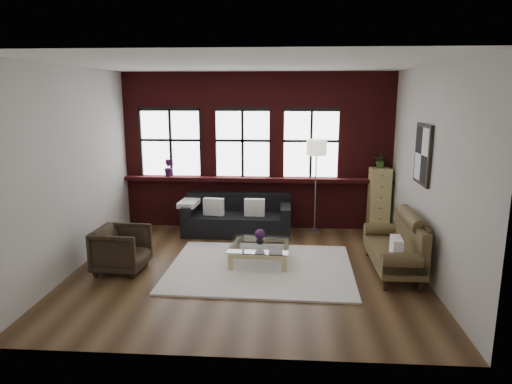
# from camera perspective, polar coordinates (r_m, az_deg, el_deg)

# --- Properties ---
(floor) EXTENTS (5.50, 5.50, 0.00)m
(floor) POSITION_cam_1_polar(r_m,az_deg,el_deg) (7.45, -1.09, -9.65)
(floor) COLOR #3F2A17
(floor) RESTS_ON ground
(ceiling) EXTENTS (5.50, 5.50, 0.00)m
(ceiling) POSITION_cam_1_polar(r_m,az_deg,el_deg) (6.92, -1.20, 15.72)
(ceiling) COLOR white
(ceiling) RESTS_ON ground
(wall_back) EXTENTS (5.50, 0.00, 5.50)m
(wall_back) POSITION_cam_1_polar(r_m,az_deg,el_deg) (9.48, 0.17, 5.12)
(wall_back) COLOR #BBB6AE
(wall_back) RESTS_ON ground
(wall_front) EXTENTS (5.50, 0.00, 5.50)m
(wall_front) POSITION_cam_1_polar(r_m,az_deg,el_deg) (4.58, -3.86, -2.74)
(wall_front) COLOR #BBB6AE
(wall_front) RESTS_ON ground
(wall_left) EXTENTS (0.00, 5.00, 5.00)m
(wall_left) POSITION_cam_1_polar(r_m,az_deg,el_deg) (7.75, -21.87, 2.61)
(wall_left) COLOR #BBB6AE
(wall_left) RESTS_ON ground
(wall_right) EXTENTS (0.00, 5.00, 5.00)m
(wall_right) POSITION_cam_1_polar(r_m,az_deg,el_deg) (7.31, 20.88, 2.15)
(wall_right) COLOR #BBB6AE
(wall_right) RESTS_ON ground
(brick_backwall) EXTENTS (5.50, 0.12, 3.20)m
(brick_backwall) POSITION_cam_1_polar(r_m,az_deg,el_deg) (9.42, 0.15, 5.07)
(brick_backwall) COLOR #481012
(brick_backwall) RESTS_ON floor
(sill_ledge) EXTENTS (5.50, 0.30, 0.08)m
(sill_ledge) POSITION_cam_1_polar(r_m,az_deg,el_deg) (9.42, 0.11, 1.62)
(sill_ledge) COLOR #481012
(sill_ledge) RESTS_ON brick_backwall
(window_left) EXTENTS (1.38, 0.10, 1.50)m
(window_left) POSITION_cam_1_polar(r_m,az_deg,el_deg) (9.70, -10.58, 5.96)
(window_left) COLOR black
(window_left) RESTS_ON brick_backwall
(window_mid) EXTENTS (1.38, 0.10, 1.50)m
(window_mid) POSITION_cam_1_polar(r_m,az_deg,el_deg) (9.44, -1.68, 6.00)
(window_mid) COLOR black
(window_mid) RESTS_ON brick_backwall
(window_right) EXTENTS (1.38, 0.10, 1.50)m
(window_right) POSITION_cam_1_polar(r_m,az_deg,el_deg) (9.41, 6.89, 5.89)
(window_right) COLOR black
(window_right) RESTS_ON brick_backwall
(wall_poster) EXTENTS (0.05, 0.74, 0.94)m
(wall_poster) POSITION_cam_1_polar(r_m,az_deg,el_deg) (7.55, 20.16, 4.42)
(wall_poster) COLOR black
(wall_poster) RESTS_ON wall_right
(shag_rug) EXTENTS (2.99, 2.38, 0.03)m
(shag_rug) POSITION_cam_1_polar(r_m,az_deg,el_deg) (7.47, 0.55, -9.48)
(shag_rug) COLOR silver
(shag_rug) RESTS_ON floor
(dark_sofa) EXTENTS (2.14, 0.86, 0.77)m
(dark_sofa) POSITION_cam_1_polar(r_m,az_deg,el_deg) (9.16, -2.36, -2.89)
(dark_sofa) COLOR black
(dark_sofa) RESTS_ON floor
(pillow_a) EXTENTS (0.42, 0.20, 0.34)m
(pillow_a) POSITION_cam_1_polar(r_m,az_deg,el_deg) (9.08, -5.31, -1.84)
(pillow_a) COLOR white
(pillow_a) RESTS_ON dark_sofa
(pillow_b) EXTENTS (0.40, 0.15, 0.34)m
(pillow_b) POSITION_cam_1_polar(r_m,az_deg,el_deg) (8.98, -0.18, -1.93)
(pillow_b) COLOR white
(pillow_b) RESTS_ON dark_sofa
(vintage_settee) EXTENTS (0.75, 1.68, 0.90)m
(vintage_settee) POSITION_cam_1_polar(r_m,az_deg,el_deg) (7.52, 16.78, -6.35)
(vintage_settee) COLOR brown
(vintage_settee) RESTS_ON floor
(pillow_settee) EXTENTS (0.17, 0.39, 0.34)m
(pillow_settee) POSITION_cam_1_polar(r_m,az_deg,el_deg) (7.00, 17.12, -6.81)
(pillow_settee) COLOR white
(pillow_settee) RESTS_ON vintage_settee
(armchair) EXTENTS (0.82, 0.80, 0.71)m
(armchair) POSITION_cam_1_polar(r_m,az_deg,el_deg) (7.60, -16.45, -6.87)
(armchair) COLOR black
(armchair) RESTS_ON floor
(coffee_table) EXTENTS (1.02, 1.02, 0.33)m
(coffee_table) POSITION_cam_1_polar(r_m,az_deg,el_deg) (7.70, 0.50, -7.68)
(coffee_table) COLOR tan
(coffee_table) RESTS_ON shag_rug
(vase) EXTENTS (0.17, 0.17, 0.14)m
(vase) POSITION_cam_1_polar(r_m,az_deg,el_deg) (7.62, 0.50, -6.04)
(vase) COLOR #B2B2B2
(vase) RESTS_ON coffee_table
(flowers) EXTENTS (0.17, 0.17, 0.17)m
(flowers) POSITION_cam_1_polar(r_m,az_deg,el_deg) (7.59, 0.50, -5.29)
(flowers) COLOR #451B50
(flowers) RESTS_ON vase
(drawer_chest) EXTENTS (0.41, 0.41, 1.32)m
(drawer_chest) POSITION_cam_1_polar(r_m,az_deg,el_deg) (9.54, 15.08, -1.01)
(drawer_chest) COLOR tan
(drawer_chest) RESTS_ON floor
(potted_plant_top) EXTENTS (0.35, 0.33, 0.30)m
(potted_plant_top) POSITION_cam_1_polar(r_m,az_deg,el_deg) (9.39, 15.36, 3.80)
(potted_plant_top) COLOR #2D5923
(potted_plant_top) RESTS_ON drawer_chest
(floor_lamp) EXTENTS (0.40, 0.40, 2.03)m
(floor_lamp) POSITION_cam_1_polar(r_m,az_deg,el_deg) (9.24, 7.46, 1.15)
(floor_lamp) COLOR #A5A5A8
(floor_lamp) RESTS_ON floor
(sill_plant) EXTENTS (0.25, 0.22, 0.38)m
(sill_plant) POSITION_cam_1_polar(r_m,az_deg,el_deg) (9.64, -10.84, 3.04)
(sill_plant) COLOR #451B50
(sill_plant) RESTS_ON sill_ledge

